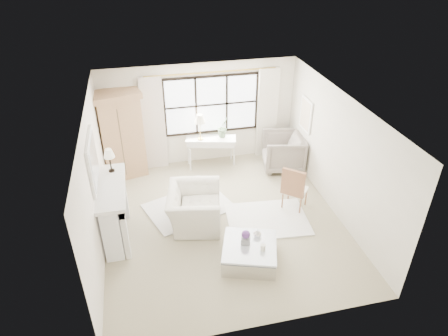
{
  "coord_description": "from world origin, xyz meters",
  "views": [
    {
      "loc": [
        -1.51,
        -6.69,
        5.54
      ],
      "look_at": [
        0.06,
        0.2,
        1.23
      ],
      "focal_mm": 32.0,
      "sensor_mm": 36.0,
      "label": 1
    }
  ],
  "objects_px": {
    "armoire": "(121,135)",
    "coffee_table": "(249,253)",
    "console_table": "(211,151)",
    "club_armchair": "(194,208)"
  },
  "relations": [
    {
      "from": "armoire",
      "to": "coffee_table",
      "type": "relative_size",
      "value": 1.77
    },
    {
      "from": "armoire",
      "to": "console_table",
      "type": "height_order",
      "value": "armoire"
    },
    {
      "from": "console_table",
      "to": "club_armchair",
      "type": "height_order",
      "value": "club_armchair"
    },
    {
      "from": "club_armchair",
      "to": "coffee_table",
      "type": "bearing_deg",
      "value": -137.05
    },
    {
      "from": "console_table",
      "to": "club_armchair",
      "type": "distance_m",
      "value": 2.49
    },
    {
      "from": "armoire",
      "to": "console_table",
      "type": "distance_m",
      "value": 2.36
    },
    {
      "from": "armoire",
      "to": "console_table",
      "type": "xyz_separation_m",
      "value": [
        2.24,
        -0.02,
        -0.74
      ]
    },
    {
      "from": "console_table",
      "to": "coffee_table",
      "type": "height_order",
      "value": "console_table"
    },
    {
      "from": "console_table",
      "to": "club_armchair",
      "type": "bearing_deg",
      "value": -95.73
    },
    {
      "from": "armoire",
      "to": "coffee_table",
      "type": "distance_m",
      "value": 4.46
    }
  ]
}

